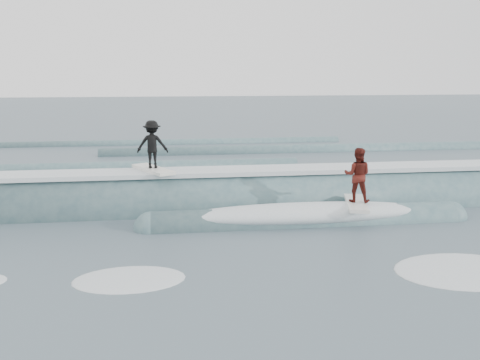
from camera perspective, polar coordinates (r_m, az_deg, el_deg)
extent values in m
plane|color=#40525D|center=(11.42, 3.85, -11.16)|extent=(160.00, 160.00, 0.00)
cylinder|color=#3C5C65|center=(17.62, -0.44, -2.85)|extent=(18.40, 2.25, 2.25)
cylinder|color=#3C5C65|center=(15.87, 7.06, -4.59)|extent=(9.00, 1.01, 1.01)
sphere|color=#3C5C65|center=(15.38, -9.45, -5.20)|extent=(1.01, 1.01, 1.01)
sphere|color=#3C5C65|center=(17.54, 21.46, -3.75)|extent=(1.01, 1.01, 1.01)
cube|color=white|center=(17.36, -0.44, 0.97)|extent=(18.00, 1.30, 0.14)
ellipsoid|color=white|center=(15.79, 7.09, -3.54)|extent=(7.60, 1.30, 0.60)
cube|color=silver|center=(17.21, -9.25, 1.13)|extent=(1.43, 2.02, 0.10)
imported|color=black|center=(17.08, -9.34, 3.78)|extent=(1.01, 0.63, 1.51)
cube|color=white|center=(16.17, 12.29, -2.43)|extent=(1.02, 2.07, 0.10)
imported|color=#4A130D|center=(15.99, 12.42, 0.53)|extent=(0.95, 0.85, 1.60)
ellipsoid|color=white|center=(11.94, -11.74, -10.34)|extent=(2.42, 1.65, 0.10)
ellipsoid|color=white|center=(13.16, 22.80, -8.93)|extent=(3.58, 2.44, 0.10)
cylinder|color=#3C5C65|center=(25.21, -19.12, 0.95)|extent=(22.00, 0.70, 0.70)
cylinder|color=#3C5C65|center=(29.58, 6.83, 3.03)|extent=(22.00, 0.80, 0.80)
cylinder|color=#3C5C65|center=(32.60, -8.44, 3.79)|extent=(22.00, 0.60, 0.60)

